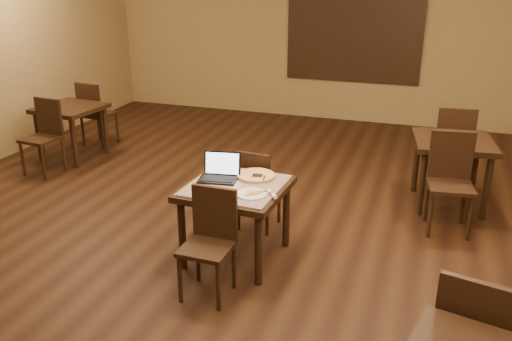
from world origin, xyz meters
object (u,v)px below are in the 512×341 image
(other_table_b, at_px, (71,115))
(other_table_b_chair_far, at_px, (94,110))
(laptop, at_px, (220,172))
(other_table_a_chair_far, at_px, (453,142))
(pizza_pan, at_px, (256,177))
(other_table_a, at_px, (453,151))
(chair_main_near, at_px, (211,236))
(other_table_c_chair_far, at_px, (473,335))
(other_table_a_chair_near, at_px, (450,176))
(other_table_b_chair_near, at_px, (45,132))
(chair_main_far, at_px, (256,185))
(tiled_table, at_px, (236,195))

(other_table_b, bearing_deg, other_table_b_chair_far, 96.97)
(laptop, height_order, other_table_a_chair_far, other_table_a_chair_far)
(pizza_pan, relative_size, other_table_a, 0.38)
(chair_main_near, distance_m, other_table_b, 4.17)
(laptop, distance_m, pizza_pan, 0.35)
(pizza_pan, bearing_deg, other_table_b_chair_far, 146.10)
(other_table_b, distance_m, other_table_c_chair_far, 6.29)
(other_table_a, bearing_deg, other_table_a_chair_near, -99.27)
(other_table_b, xyz_separation_m, other_table_b_chair_near, (0.01, -0.59, -0.08))
(chair_main_far, relative_size, other_table_a_chair_far, 0.86)
(chair_main_far, xyz_separation_m, other_table_c_chair_far, (2.07, -1.97, 0.06))
(chair_main_far, bearing_deg, other_table_b_chair_near, -7.36)
(other_table_b, xyz_separation_m, other_table_c_chair_far, (5.35, -3.30, -0.08))
(chair_main_near, height_order, pizza_pan, chair_main_near)
(tiled_table, bearing_deg, laptop, 154.92)
(chair_main_near, xyz_separation_m, laptop, (-0.20, 0.72, 0.29))
(chair_main_near, xyz_separation_m, other_table_a, (1.94, 2.57, 0.14))
(chair_main_near, xyz_separation_m, other_table_a_chair_near, (1.92, 1.95, 0.06))
(chair_main_near, relative_size, other_table_a_chair_far, 0.90)
(tiled_table, bearing_deg, other_table_b_chair_near, 160.49)
(chair_main_far, distance_m, pizza_pan, 0.48)
(other_table_b_chair_near, bearing_deg, chair_main_near, -25.06)
(tiled_table, relative_size, chair_main_far, 1.07)
(laptop, xyz_separation_m, pizza_pan, (0.32, 0.13, -0.06))
(chair_main_near, xyz_separation_m, other_table_b_chair_far, (-3.30, 3.15, 0.03))
(other_table_a_chair_near, bearing_deg, other_table_b_chair_near, 171.66)
(chair_main_near, height_order, other_table_b_chair_near, other_table_b_chair_near)
(chair_main_near, bearing_deg, other_table_b, 143.17)
(other_table_a_chair_far, bearing_deg, chair_main_near, 50.45)
(chair_main_near, bearing_deg, chair_main_far, 91.56)
(other_table_a, bearing_deg, other_table_a_chair_far, 80.73)
(pizza_pan, xyz_separation_m, other_table_a_chair_far, (1.83, 2.33, -0.17))
(other_table_b_chair_near, bearing_deg, other_table_a_chair_far, 19.02)
(pizza_pan, distance_m, other_table_a_chair_far, 2.97)
(chair_main_near, relative_size, laptop, 2.41)
(other_table_b_chair_near, bearing_deg, chair_main_far, -6.72)
(chair_main_far, distance_m, other_table_a_chair_near, 2.06)
(other_table_a, bearing_deg, chair_main_far, -153.69)
(chair_main_far, xyz_separation_m, other_table_a, (1.95, 1.33, 0.17))
(other_table_a_chair_near, xyz_separation_m, other_table_b, (-5.21, 0.61, 0.05))
(tiled_table, distance_m, other_table_b_chair_far, 4.16)
(other_table_b_chair_near, bearing_deg, other_table_b_chair_far, 96.97)
(chair_main_near, height_order, chair_main_far, chair_main_near)
(other_table_b_chair_near, bearing_deg, pizza_pan, -12.23)
(laptop, xyz_separation_m, other_table_b_chair_near, (-3.08, 1.26, -0.26))
(other_table_a_chair_far, bearing_deg, laptop, 40.76)
(pizza_pan, bearing_deg, other_table_b_chair_near, 161.71)
(other_table_a, height_order, other_table_b, other_table_a)
(tiled_table, distance_m, other_table_c_chair_far, 2.47)
(other_table_a, height_order, other_table_a_chair_far, other_table_a_chair_far)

